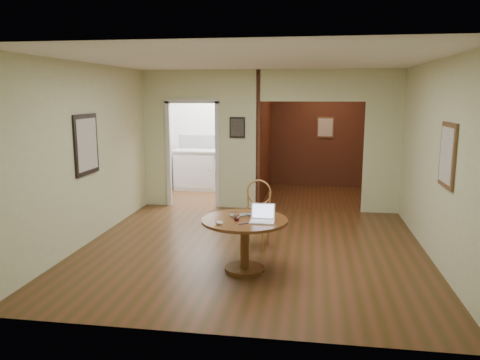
# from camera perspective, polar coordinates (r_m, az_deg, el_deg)

# --- Properties ---
(floor) EXTENTS (5.00, 5.00, 0.00)m
(floor) POSITION_cam_1_polar(r_m,az_deg,el_deg) (6.92, 1.39, -8.44)
(floor) COLOR #412D12
(floor) RESTS_ON ground
(room_shell) EXTENTS (5.20, 7.50, 5.00)m
(room_shell) POSITION_cam_1_polar(r_m,az_deg,el_deg) (9.72, 1.02, 4.82)
(room_shell) COLOR white
(room_shell) RESTS_ON ground
(dining_table) EXTENTS (1.09, 1.09, 0.68)m
(dining_table) POSITION_cam_1_polar(r_m,az_deg,el_deg) (5.97, 0.57, -6.42)
(dining_table) COLOR #602E18
(dining_table) RESTS_ON ground
(chair) EXTENTS (0.49, 0.49, 0.99)m
(chair) POSITION_cam_1_polar(r_m,az_deg,el_deg) (6.92, 2.09, -3.67)
(chair) COLOR #AE623E
(chair) RESTS_ON ground
(open_laptop) EXTENTS (0.30, 0.26, 0.21)m
(open_laptop) POSITION_cam_1_polar(r_m,az_deg,el_deg) (5.82, 2.76, -4.45)
(open_laptop) COLOR white
(open_laptop) RESTS_ON dining_table
(closed_laptop) EXTENTS (0.35, 0.30, 0.02)m
(closed_laptop) POSITION_cam_1_polar(r_m,az_deg,el_deg) (6.02, 0.27, -4.39)
(closed_laptop) COLOR #A6A6AA
(closed_laptop) RESTS_ON dining_table
(mouse) EXTENTS (0.12, 0.09, 0.04)m
(mouse) POSITION_cam_1_polar(r_m,az_deg,el_deg) (5.67, -2.55, -5.25)
(mouse) COLOR white
(mouse) RESTS_ON dining_table
(wine_glass) EXTENTS (0.09, 0.09, 0.10)m
(wine_glass) POSITION_cam_1_polar(r_m,az_deg,el_deg) (5.84, -0.43, -4.49)
(wine_glass) COLOR white
(wine_glass) RESTS_ON dining_table
(pen) EXTENTS (0.13, 0.09, 0.01)m
(pen) POSITION_cam_1_polar(r_m,az_deg,el_deg) (5.69, 0.55, -5.35)
(pen) COLOR #0D0F5F
(pen) RESTS_ON dining_table
(kitchen_cabinet) EXTENTS (2.06, 0.60, 0.94)m
(kitchen_cabinet) POSITION_cam_1_polar(r_m,az_deg,el_deg) (11.05, -2.76, 1.23)
(kitchen_cabinet) COLOR silver
(kitchen_cabinet) RESTS_ON ground
(grocery_bag) EXTENTS (0.33, 0.30, 0.28)m
(grocery_bag) POSITION_cam_1_polar(r_m,az_deg,el_deg) (10.86, 0.51, 4.30)
(grocery_bag) COLOR tan
(grocery_bag) RESTS_ON kitchen_cabinet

